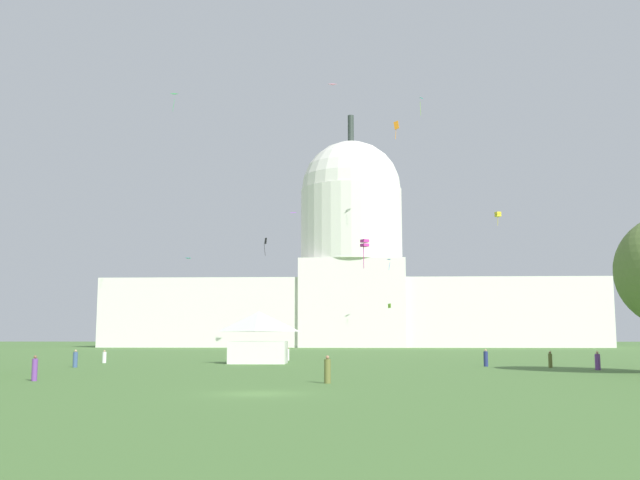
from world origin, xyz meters
name	(u,v)px	position (x,y,z in m)	size (l,w,h in m)	color
ground_plane	(259,394)	(0.00, 0.00, 0.00)	(800.00, 800.00, 0.00)	#4C7538
capitol_building	(352,276)	(4.96, 171.55, 20.46)	(140.23, 29.48, 68.41)	silver
event_tent	(258,337)	(-5.54, 42.91, 2.93)	(6.67, 5.15, 5.76)	white
person_purple_back_left	(598,362)	(26.98, 28.46, 0.75)	(0.58, 0.58, 1.67)	#703D93
person_denim_lawn_far_left	(75,359)	(-22.02, 31.83, 0.78)	(0.61, 0.61, 1.71)	#3D5684
person_white_mid_center	(288,354)	(-3.13, 53.08, 0.76)	(0.48, 0.48, 1.66)	silver
person_white_lawn_far_right	(104,357)	(-23.17, 43.58, 0.65)	(0.54, 0.54, 1.45)	silver
person_olive_front_right	(327,371)	(3.33, 8.67, 0.81)	(0.59, 0.59, 1.77)	olive
person_navy_back_right	(486,359)	(18.34, 35.77, 0.79)	(0.50, 0.50, 1.73)	navy
person_purple_aisle_center	(35,369)	(-16.53, 10.21, 0.79)	(0.53, 0.53, 1.71)	#703D93
person_olive_mid_right	(550,360)	(24.01, 33.08, 0.72)	(0.53, 0.53, 1.58)	olive
kite_black_mid	(265,242)	(-10.24, 87.96, 19.47)	(0.58, 0.69, 3.16)	black
kite_yellow_mid	(498,214)	(30.00, 85.07, 23.70)	(1.08, 1.08, 2.34)	yellow
kite_orange_high	(396,126)	(12.14, 73.36, 36.01)	(0.86, 0.66, 3.03)	orange
kite_white_low	(346,260)	(4.45, 27.07, 9.90)	(1.48, 0.79, 0.13)	white
kite_cyan_low	(191,260)	(-25.97, 99.13, 17.60)	(1.29, 1.49, 0.15)	#33BCDB
kite_magenta_low	(365,244)	(6.22, 32.09, 12.01)	(0.90, 0.90, 2.86)	#D1339E
kite_green_high	(175,97)	(-35.14, 119.37, 57.11)	(1.65, 1.06, 3.77)	green
kite_blue_mid	(390,260)	(14.55, 142.84, 21.88)	(1.17, 1.10, 2.65)	blue
kite_lime_low	(389,306)	(12.80, 114.07, 9.35)	(0.59, 0.95, 0.96)	#8CD133
kite_pink_high	(332,87)	(1.63, 88.28, 47.84)	(1.39, 0.94, 0.18)	pink
kite_turquoise_high	(420,101)	(21.66, 132.16, 59.60)	(1.26, 1.44, 4.19)	teal
kite_violet_mid	(292,215)	(-8.69, 127.05, 30.96)	(1.50, 0.97, 0.36)	purple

